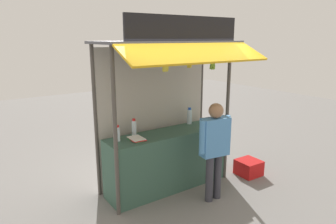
{
  "coord_description": "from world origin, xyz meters",
  "views": [
    {
      "loc": [
        -2.71,
        -3.95,
        2.51
      ],
      "look_at": [
        0.0,
        0.0,
        1.33
      ],
      "focal_mm": 32.32,
      "sensor_mm": 36.0,
      "label": 1
    }
  ],
  "objects": [
    {
      "name": "water_bottle_far_left",
      "position": [
        0.62,
        0.21,
        1.13
      ],
      "size": [
        0.09,
        0.09,
        0.3
      ],
      "color": "silver",
      "rests_on": "stall_counter"
    },
    {
      "name": "plastic_crate",
      "position": [
        1.52,
        -0.47,
        0.14
      ],
      "size": [
        0.42,
        0.42,
        0.28
      ],
      "primitive_type": "cube",
      "rotation": [
        0.0,
        0.0,
        -0.03
      ],
      "color": "red",
      "rests_on": "ground"
    },
    {
      "name": "magazine_stack_left",
      "position": [
        -0.61,
        -0.04,
        1.0
      ],
      "size": [
        0.24,
        0.3,
        0.04
      ],
      "color": "green",
      "rests_on": "stall_counter"
    },
    {
      "name": "stall_counter",
      "position": [
        0.0,
        0.0,
        0.49
      ],
      "size": [
        2.14,
        0.57,
        0.98
      ],
      "primitive_type": "cube",
      "color": "#385B4C",
      "rests_on": "ground"
    },
    {
      "name": "banana_bunch_rightmost",
      "position": [
        -0.31,
        -0.38,
        2.13
      ],
      "size": [
        0.11,
        0.13,
        0.3
      ],
      "color": "#332D23"
    },
    {
      "name": "stall_structure",
      "position": [
        0.0,
        0.12,
        1.69
      ],
      "size": [
        2.34,
        1.45,
        2.82
      ],
      "color": "#4C4742",
      "rests_on": "ground"
    },
    {
      "name": "magazine_stack_mid_left",
      "position": [
        0.9,
        -0.14,
        1.02
      ],
      "size": [
        0.2,
        0.28,
        0.07
      ],
      "color": "yellow",
      "rests_on": "stall_counter"
    },
    {
      "name": "ground_plane",
      "position": [
        0.0,
        0.0,
        0.0
      ],
      "size": [
        20.0,
        20.0,
        0.0
      ],
      "primitive_type": "plane",
      "color": "slate"
    },
    {
      "name": "water_bottle_mid_right",
      "position": [
        -0.87,
        0.07,
        1.1
      ],
      "size": [
        0.07,
        0.07,
        0.25
      ],
      "color": "silver",
      "rests_on": "stall_counter"
    },
    {
      "name": "banana_bunch_inner_right",
      "position": [
        0.12,
        -0.38,
        2.15
      ],
      "size": [
        0.11,
        0.11,
        0.26
      ],
      "color": "#332D23"
    },
    {
      "name": "water_bottle_center",
      "position": [
        -0.54,
        0.18,
        1.11
      ],
      "size": [
        0.08,
        0.08,
        0.28
      ],
      "color": "silver",
      "rests_on": "stall_counter"
    },
    {
      "name": "vendor_person",
      "position": [
        0.35,
        -0.75,
        0.95
      ],
      "size": [
        0.6,
        0.25,
        1.57
      ],
      "rotation": [
        0.0,
        0.0,
        2.99
      ],
      "color": "#383842",
      "rests_on": "ground"
    },
    {
      "name": "banana_bunch_inner_left",
      "position": [
        0.59,
        -0.38,
        2.1
      ],
      "size": [
        0.11,
        0.11,
        0.32
      ],
      "color": "#332D23"
    }
  ]
}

